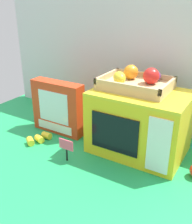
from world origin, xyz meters
name	(u,v)px	position (x,y,z in m)	size (l,w,h in m)	color
ground_plane	(107,145)	(0.00, 0.00, 0.00)	(1.70, 1.70, 0.00)	#219E54
display_back_panel	(136,66)	(0.00, 0.29, 0.32)	(1.61, 0.03, 0.63)	silver
toy_microwave	(139,122)	(0.14, 0.04, 0.14)	(0.40, 0.29, 0.28)	yellow
food_groups_crate	(137,82)	(0.10, 0.07, 0.31)	(0.29, 0.22, 0.09)	tan
cookie_set_box	(58,107)	(-0.28, 0.00, 0.13)	(0.28, 0.07, 0.26)	red
price_sign	(66,147)	(-0.09, -0.20, 0.07)	(0.07, 0.01, 0.10)	black
loose_toy_banana	(39,139)	(-0.30, -0.14, 0.02)	(0.08, 0.13, 0.03)	yellow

